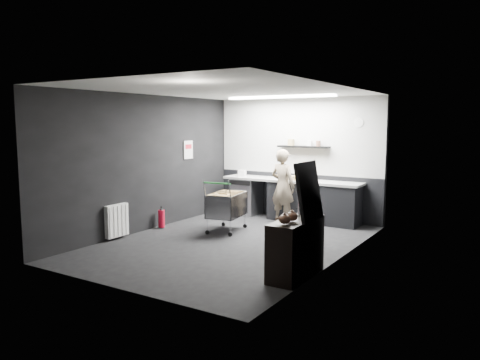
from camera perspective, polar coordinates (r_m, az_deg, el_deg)
The scene contains 22 objects.
floor at distance 8.48m, azimuth -1.06°, elevation -7.65°, with size 5.50×5.50×0.00m, color black.
ceiling at distance 8.23m, azimuth -1.10°, elevation 10.87°, with size 5.50×5.50×0.00m, color silver.
wall_back at distance 10.65m, azimuth 7.01°, elevation 2.66°, with size 5.50×5.50×0.00m, color black.
wall_front at distance 6.14m, azimuth -15.19°, elevation -0.67°, with size 5.50×5.50×0.00m, color black.
wall_left at distance 9.48m, azimuth -11.28°, elevation 2.05°, with size 5.50×5.50×0.00m, color black.
wall_right at distance 7.36m, azimuth 12.10°, elevation 0.65°, with size 5.50×5.50×0.00m, color black.
kitchen_wall_panel at distance 10.61m, azimuth 7.00°, elevation 5.35°, with size 3.95×0.02×1.70m, color #BBBCB7.
dado_panel at distance 10.73m, azimuth 6.90°, elevation -1.88°, with size 3.95×0.02×1.00m, color black.
floating_shelf at distance 10.43m, azimuth 7.73°, elevation 4.05°, with size 1.20×0.22×0.04m, color black.
wall_clock at distance 10.08m, azimuth 14.29°, elevation 6.81°, with size 0.20×0.20×0.03m, color silver.
poster at distance 10.44m, azimuth -6.33°, elevation 3.68°, with size 0.02×0.30×0.40m, color silver.
poster_red_band at distance 10.43m, azimuth -6.32°, elevation 4.07°, with size 0.01×0.22×0.10m, color #B31623.
radiator at distance 8.95m, azimuth -14.80°, elevation -4.80°, with size 0.10×0.50×0.60m, color silver.
ceiling_strip at distance 9.83m, azimuth 4.88°, elevation 10.03°, with size 2.40×0.20×0.04m, color white.
prep_counter at distance 10.40m, azimuth 6.84°, elevation -2.39°, with size 3.20×0.61×0.90m.
person at distance 9.99m, azimuth 5.24°, elevation -0.78°, with size 0.58×0.38×1.59m, color #B8AB92.
shopping_cart at distance 9.27m, azimuth -1.66°, elevation -3.26°, with size 0.72×1.03×1.04m.
sideboard at distance 6.61m, azimuth 7.02°, elevation -7.27°, with size 0.46×1.08×1.62m.
fire_extinguisher at distance 9.71m, azimuth -9.55°, elevation -4.58°, with size 0.13×0.13×0.44m.
cardboard_box at distance 10.23m, azimuth 7.49°, elevation 0.21°, with size 0.47×0.36×0.09m, color #95814F.
pink_tub at distance 10.45m, azimuth 5.48°, elevation 0.65°, with size 0.19×0.19×0.19m, color silver.
white_container at distance 10.93m, azimuth 0.26°, elevation 0.84°, with size 0.16×0.13×0.14m, color silver.
Camera 1 is at (4.47, -6.88, 2.14)m, focal length 35.00 mm.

